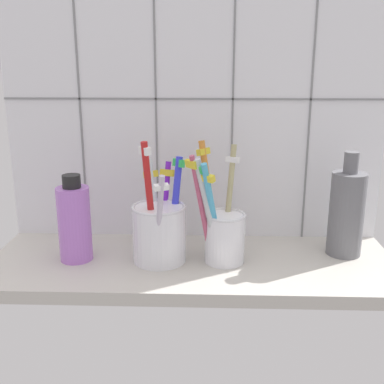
# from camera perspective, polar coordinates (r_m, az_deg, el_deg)

# --- Properties ---
(counter_slab) EXTENTS (0.64, 0.22, 0.02)m
(counter_slab) POSITION_cam_1_polar(r_m,az_deg,el_deg) (0.75, -0.00, -9.03)
(counter_slab) COLOR #BCB7AD
(counter_slab) RESTS_ON ground
(tile_wall_back) EXTENTS (0.64, 0.02, 0.45)m
(tile_wall_back) POSITION_cam_1_polar(r_m,az_deg,el_deg) (0.81, 0.30, 8.72)
(tile_wall_back) COLOR white
(tile_wall_back) RESTS_ON ground
(toothbrush_cup_left) EXTENTS (0.08, 0.12, 0.19)m
(toothbrush_cup_left) POSITION_cam_1_polar(r_m,az_deg,el_deg) (0.73, -3.98, -4.50)
(toothbrush_cup_left) COLOR white
(toothbrush_cup_left) RESTS_ON counter_slab
(toothbrush_cup_right) EXTENTS (0.09, 0.10, 0.18)m
(toothbrush_cup_right) POSITION_cam_1_polar(r_m,az_deg,el_deg) (0.73, 3.68, -4.56)
(toothbrush_cup_right) COLOR white
(toothbrush_cup_right) RESTS_ON counter_slab
(ceramic_vase) EXTENTS (0.05, 0.05, 0.17)m
(ceramic_vase) POSITION_cam_1_polar(r_m,az_deg,el_deg) (0.78, 18.30, -2.35)
(ceramic_vase) COLOR slate
(ceramic_vase) RESTS_ON counter_slab
(soap_bottle) EXTENTS (0.05, 0.05, 0.14)m
(soap_bottle) POSITION_cam_1_polar(r_m,az_deg,el_deg) (0.75, -14.03, -3.45)
(soap_bottle) COLOR #B66FD3
(soap_bottle) RESTS_ON counter_slab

